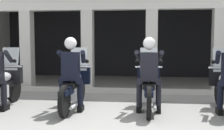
# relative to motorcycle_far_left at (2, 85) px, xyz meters

# --- Properties ---
(ground_plane) EXTENTS (80.00, 80.00, 0.00)m
(ground_plane) POSITION_rel_motorcycle_far_left_xyz_m (2.47, 2.78, -0.50)
(ground_plane) COLOR gray
(station_building) EXTENTS (10.86, 4.02, 3.03)m
(station_building) POSITION_rel_motorcycle_far_left_xyz_m (2.41, 4.64, 1.42)
(station_building) COLOR black
(station_building) RESTS_ON ground
(kerb_strip) EXTENTS (10.36, 0.24, 0.12)m
(kerb_strip) POSITION_rel_motorcycle_far_left_xyz_m (2.41, 2.18, -0.44)
(kerb_strip) COLOR #B7B5AD
(kerb_strip) RESTS_ON ground
(motorcycle_far_left) EXTENTS (0.62, 2.04, 1.35)m
(motorcycle_far_left) POSITION_rel_motorcycle_far_left_xyz_m (0.00, 0.00, 0.00)
(motorcycle_far_left) COLOR black
(motorcycle_far_left) RESTS_ON ground
(motorcycle_center_left) EXTENTS (0.62, 2.04, 1.35)m
(motorcycle_center_left) POSITION_rel_motorcycle_far_left_xyz_m (1.65, 0.12, 0.00)
(motorcycle_center_left) COLOR black
(motorcycle_center_left) RESTS_ON ground
(police_officer_center_left) EXTENTS (0.63, 0.61, 1.58)m
(police_officer_center_left) POSITION_rel_motorcycle_far_left_xyz_m (1.65, -0.16, 0.44)
(police_officer_center_left) COLOR black
(police_officer_center_left) RESTS_ON ground
(motorcycle_center_right) EXTENTS (0.62, 2.04, 1.35)m
(motorcycle_center_right) POSITION_rel_motorcycle_far_left_xyz_m (3.30, 0.22, 0.00)
(motorcycle_center_right) COLOR black
(motorcycle_center_right) RESTS_ON ground
(police_officer_center_right) EXTENTS (0.63, 0.61, 1.58)m
(police_officer_center_right) POSITION_rel_motorcycle_far_left_xyz_m (3.29, -0.06, 0.44)
(police_officer_center_right) COLOR black
(police_officer_center_right) RESTS_ON ground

